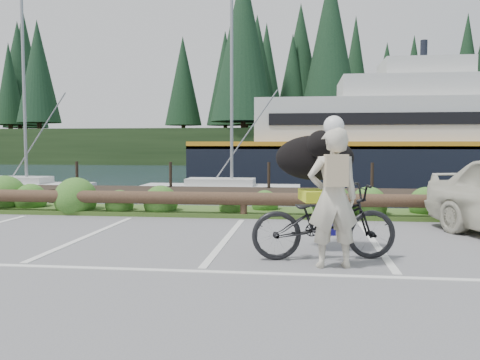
# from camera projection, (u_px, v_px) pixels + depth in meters

# --- Properties ---
(ground) EXTENTS (72.00, 72.00, 0.00)m
(ground) POSITION_uv_depth(u_px,v_px,m) (205.00, 265.00, 7.18)
(ground) COLOR #5F5E61
(harbor_backdrop) EXTENTS (170.00, 160.00, 30.00)m
(harbor_backdrop) POSITION_uv_depth(u_px,v_px,m) (298.00, 155.00, 84.85)
(harbor_backdrop) COLOR #162536
(harbor_backdrop) RESTS_ON ground
(vegetation_strip) EXTENTS (34.00, 1.60, 0.10)m
(vegetation_strip) POSITION_uv_depth(u_px,v_px,m) (247.00, 212.00, 12.42)
(vegetation_strip) COLOR #3D5B21
(vegetation_strip) RESTS_ON ground
(log_rail) EXTENTS (32.00, 0.30, 0.60)m
(log_rail) POSITION_uv_depth(u_px,v_px,m) (244.00, 218.00, 11.73)
(log_rail) COLOR #443021
(log_rail) RESTS_ON ground
(bicycle) EXTENTS (2.25, 1.15, 1.13)m
(bicycle) POSITION_uv_depth(u_px,v_px,m) (324.00, 221.00, 7.50)
(bicycle) COLOR black
(bicycle) RESTS_ON ground
(cyclist) EXTENTS (0.78, 0.59, 1.93)m
(cyclist) POSITION_uv_depth(u_px,v_px,m) (333.00, 198.00, 6.97)
(cyclist) COLOR beige
(cyclist) RESTS_ON ground
(dog) EXTENTS (0.84, 1.34, 0.72)m
(dog) POSITION_uv_depth(u_px,v_px,m) (315.00, 158.00, 8.12)
(dog) COLOR black
(dog) RESTS_ON bicycle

